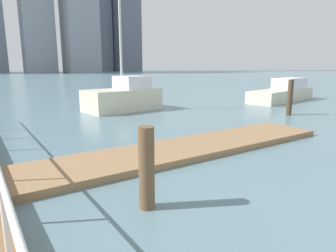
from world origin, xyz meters
name	(u,v)px	position (x,y,z in m)	size (l,w,h in m)	color
ground_plane	(52,116)	(0.00, 20.00, 0.00)	(300.00, 300.00, 0.00)	slate
floating_dock	(182,149)	(1.77, 11.25, 0.09)	(10.54, 2.00, 0.18)	#93704C
boardwalk_railing	(1,191)	(-3.15, 7.86, 1.24)	(0.06, 23.80, 1.08)	white
dock_piling_0	(147,168)	(-0.86, 8.79, 0.76)	(0.29, 0.29, 1.51)	brown
dock_piling_2	(290,98)	(10.34, 13.54, 0.92)	(0.27, 0.27, 1.83)	#473826
moored_boat_3	(124,96)	(3.98, 19.89, 0.79)	(4.42, 2.69, 8.35)	beige
moored_boat_4	(284,92)	(15.76, 17.70, 0.61)	(7.15, 3.13, 1.61)	beige
skyline_tower_5	(94,15)	(43.25, 129.93, 23.28)	(10.88, 13.03, 46.56)	slate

